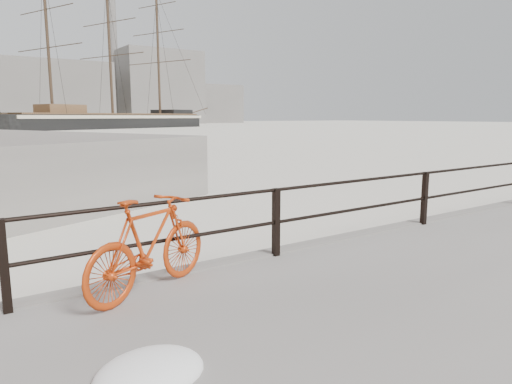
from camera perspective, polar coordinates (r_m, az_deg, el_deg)
ground at (r=9.42m, az=19.27°, el=-5.71°), size 400.00×400.00×0.00m
guardrail at (r=9.16m, az=20.31°, el=-0.74°), size 28.00×0.10×1.00m
bicycle at (r=5.41m, az=-13.16°, el=-6.42°), size 1.83×1.03×1.14m
barque_black at (r=98.37m, az=-17.38°, el=7.61°), size 61.24×39.48×33.12m
industrial_west at (r=148.03m, az=-24.23°, el=11.17°), size 32.00×18.00×18.00m
industrial_mid at (r=163.04m, az=-12.17°, el=12.59°), size 26.00×20.00×24.00m
industrial_east at (r=177.31m, az=-5.74°, el=10.86°), size 20.00×16.00×14.00m
smokestack at (r=164.17m, az=-17.35°, el=15.87°), size 2.80×2.80×44.00m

